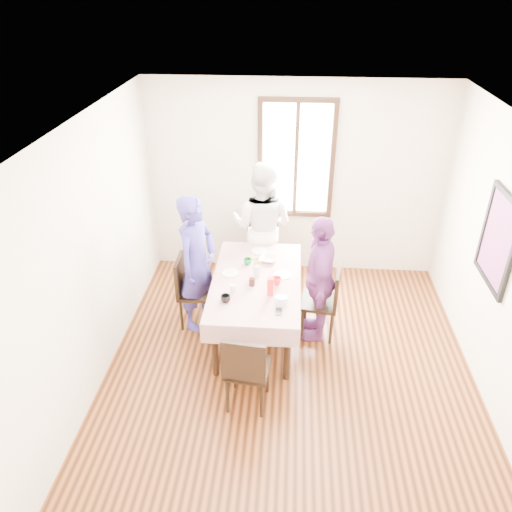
% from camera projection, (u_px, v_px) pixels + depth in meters
% --- Properties ---
extents(ground, '(4.50, 4.50, 0.00)m').
position_uv_depth(ground, '(289.00, 370.00, 5.48)').
color(ground, black).
rests_on(ground, ground).
extents(back_wall, '(4.00, 0.00, 4.00)m').
position_uv_depth(back_wall, '(295.00, 180.00, 6.75)').
color(back_wall, beige).
rests_on(back_wall, ground).
extents(right_wall, '(0.00, 4.50, 4.50)m').
position_uv_depth(right_wall, '(506.00, 274.00, 4.67)').
color(right_wall, beige).
rests_on(right_wall, ground).
extents(window_frame, '(1.02, 0.06, 1.62)m').
position_uv_depth(window_frame, '(296.00, 160.00, 6.58)').
color(window_frame, black).
rests_on(window_frame, back_wall).
extents(window_pane, '(0.90, 0.02, 1.50)m').
position_uv_depth(window_pane, '(296.00, 159.00, 6.59)').
color(window_pane, white).
rests_on(window_pane, back_wall).
extents(art_poster, '(0.04, 0.76, 0.96)m').
position_uv_depth(art_poster, '(498.00, 240.00, 4.83)').
color(art_poster, red).
rests_on(art_poster, right_wall).
extents(dining_table, '(0.88, 1.63, 0.75)m').
position_uv_depth(dining_table, '(256.00, 307.00, 5.87)').
color(dining_table, black).
rests_on(dining_table, ground).
extents(tablecloth, '(1.00, 1.75, 0.01)m').
position_uv_depth(tablecloth, '(256.00, 280.00, 5.68)').
color(tablecloth, '#5D0B12').
rests_on(tablecloth, dining_table).
extents(chair_left, '(0.43, 0.43, 0.91)m').
position_uv_depth(chair_left, '(197.00, 292.00, 6.01)').
color(chair_left, black).
rests_on(chair_left, ground).
extents(chair_right, '(0.47, 0.47, 0.91)m').
position_uv_depth(chair_right, '(319.00, 302.00, 5.83)').
color(chair_right, black).
rests_on(chair_right, ground).
extents(chair_far, '(0.45, 0.45, 0.91)m').
position_uv_depth(chair_far, '(262.00, 254.00, 6.80)').
color(chair_far, black).
rests_on(chair_far, ground).
extents(chair_near, '(0.46, 0.46, 0.91)m').
position_uv_depth(chair_near, '(248.00, 368.00, 4.86)').
color(chair_near, black).
rests_on(chair_near, ground).
extents(person_left, '(0.62, 0.73, 1.69)m').
position_uv_depth(person_left, '(196.00, 264.00, 5.81)').
color(person_left, '#382F88').
rests_on(person_left, ground).
extents(person_far, '(1.01, 0.88, 1.76)m').
position_uv_depth(person_far, '(263.00, 227.00, 6.57)').
color(person_far, white).
rests_on(person_far, ground).
extents(person_right, '(0.42, 0.93, 1.56)m').
position_uv_depth(person_right, '(319.00, 278.00, 5.67)').
color(person_right, '#78367C').
rests_on(person_right, ground).
extents(mug_black, '(0.13, 0.13, 0.08)m').
position_uv_depth(mug_black, '(226.00, 299.00, 5.27)').
color(mug_black, black).
rests_on(mug_black, tablecloth).
extents(mug_flag, '(0.14, 0.14, 0.09)m').
position_uv_depth(mug_flag, '(277.00, 281.00, 5.56)').
color(mug_flag, red).
rests_on(mug_flag, tablecloth).
extents(mug_green, '(0.12, 0.12, 0.08)m').
position_uv_depth(mug_green, '(248.00, 261.00, 5.95)').
color(mug_green, '#0C7226').
rests_on(mug_green, tablecloth).
extents(serving_bowl, '(0.25, 0.25, 0.05)m').
position_uv_depth(serving_bowl, '(268.00, 259.00, 6.02)').
color(serving_bowl, white).
rests_on(serving_bowl, tablecloth).
extents(juice_carton, '(0.07, 0.07, 0.21)m').
position_uv_depth(juice_carton, '(270.00, 286.00, 5.36)').
color(juice_carton, red).
rests_on(juice_carton, tablecloth).
extents(butter_tub, '(0.14, 0.14, 0.07)m').
position_uv_depth(butter_tub, '(281.00, 300.00, 5.26)').
color(butter_tub, white).
rests_on(butter_tub, tablecloth).
extents(jam_jar, '(0.07, 0.07, 0.09)m').
position_uv_depth(jam_jar, '(252.00, 282.00, 5.55)').
color(jam_jar, black).
rests_on(jam_jar, tablecloth).
extents(drinking_glass, '(0.06, 0.06, 0.09)m').
position_uv_depth(drinking_glass, '(233.00, 289.00, 5.43)').
color(drinking_glass, silver).
rests_on(drinking_glass, tablecloth).
extents(smartphone, '(0.07, 0.14, 0.01)m').
position_uv_depth(smartphone, '(279.00, 312.00, 5.13)').
color(smartphone, black).
rests_on(smartphone, tablecloth).
extents(flower_vase, '(0.07, 0.07, 0.15)m').
position_uv_depth(flower_vase, '(256.00, 271.00, 5.69)').
color(flower_vase, silver).
rests_on(flower_vase, tablecloth).
extents(plate_left, '(0.20, 0.20, 0.01)m').
position_uv_depth(plate_left, '(230.00, 273.00, 5.79)').
color(plate_left, white).
rests_on(plate_left, tablecloth).
extents(plate_right, '(0.20, 0.20, 0.01)m').
position_uv_depth(plate_right, '(283.00, 275.00, 5.75)').
color(plate_right, white).
rests_on(plate_right, tablecloth).
extents(plate_far, '(0.20, 0.20, 0.01)m').
position_uv_depth(plate_far, '(259.00, 251.00, 6.24)').
color(plate_far, white).
rests_on(plate_far, tablecloth).
extents(butter_lid, '(0.12, 0.12, 0.01)m').
position_uv_depth(butter_lid, '(281.00, 297.00, 5.24)').
color(butter_lid, blue).
rests_on(butter_lid, butter_tub).
extents(flower_bunch, '(0.09, 0.09, 0.10)m').
position_uv_depth(flower_bunch, '(256.00, 262.00, 5.63)').
color(flower_bunch, yellow).
rests_on(flower_bunch, flower_vase).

